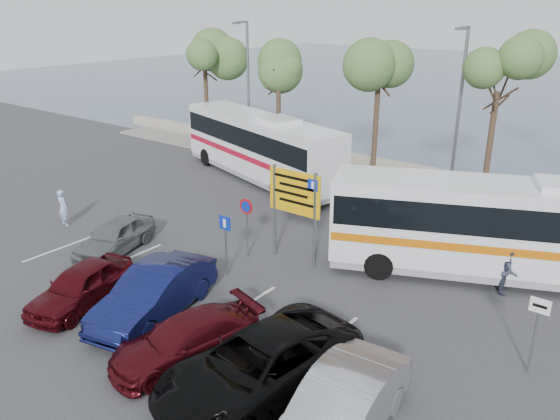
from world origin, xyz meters
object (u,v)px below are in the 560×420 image
Objects in this scene: coach_bus_left at (260,149)px; car_silver_a at (115,236)px; street_lamp_right at (459,106)px; street_lamp_left at (247,83)px; car_silver_b at (340,411)px; pedestrian_near at (63,208)px; pedestrian_far at (509,271)px; car_blue at (154,293)px; suv_black at (260,365)px; direction_sign at (295,200)px; coach_bus_right at (504,233)px; car_red at (81,286)px; car_maroon at (186,340)px.

car_silver_a is (1.50, -10.73, -1.06)m from coach_bus_left.
street_lamp_left is at bearing 180.00° from street_lamp_right.
car_silver_b reaches higher than car_silver_a.
pedestrian_near is at bearing -131.56° from street_lamp_right.
car_silver_b is 9.10m from pedestrian_far.
car_blue reaches higher than suv_black.
car_silver_b is (13.58, -13.89, -0.94)m from coach_bus_left.
street_lamp_left and street_lamp_right have the same top height.
street_lamp_right is at bearing 25.37° from pedestrian_far.
direction_sign reaches higher than car_silver_b.
pedestrian_far reaches higher than car_blue.
car_red is (-10.02, -10.00, -1.03)m from coach_bus_right.
pedestrian_near is at bearing -103.52° from coach_bus_left.
pedestrian_far reaches higher than car_silver_b.
pedestrian_near reaches higher than car_silver_b.
pedestrian_far is (13.06, 5.90, 0.15)m from car_silver_a.
direction_sign is 2.28× the size of pedestrian_far.
car_silver_a reaches higher than car_maroon.
pedestrian_near is (-12.00, -13.53, -3.79)m from street_lamp_right.
street_lamp_left reaches higher than car_maroon.
coach_bus_left is (-9.50, -3.13, -2.90)m from street_lamp_right.
car_red is (7.48, -17.02, -3.94)m from street_lamp_left.
car_blue is (4.88, -2.18, 0.14)m from car_silver_a.
car_silver_a is 12.49m from car_silver_b.
coach_bus_left is 14.48m from car_red.
car_red is 2.38× the size of pedestrian_near.
coach_bus_right reaches higher than suv_black.
coach_bus_left reaches higher than car_silver_b.
car_blue is 9.23m from pedestrian_near.
coach_bus_left reaches higher than direction_sign.
direction_sign is (-2.00, -10.32, -2.17)m from street_lamp_right.
direction_sign is 0.78× the size of car_silver_b.
street_lamp_right is at bearing 103.46° from car_maroon.
car_maroon is 4.80m from car_silver_b.
car_blue is 3.00× the size of pedestrian_far.
pedestrian_near is at bearing 159.88° from car_silver_a.
street_lamp_right reaches higher than car_silver_b.
street_lamp_left reaches higher than car_silver_a.
suv_black reaches higher than car_maroon.
suv_black is (1.68, -16.84, -3.83)m from street_lamp_right.
coach_bus_left is 10.73m from pedestrian_near.
car_red is at bearing -168.94° from suv_black.
coach_bus_right is (6.50, 3.30, -0.74)m from direction_sign.
street_lamp_left reaches higher than suv_black.
coach_bus_left is 19.45m from car_silver_b.
street_lamp_left is 22.67m from suv_black.
street_lamp_left is 14.09m from pedestrian_near.
coach_bus_left is 2.16× the size of suv_black.
suv_black is at bearing -32.41° from car_silver_a.
car_red is 13.92m from pedestrian_far.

